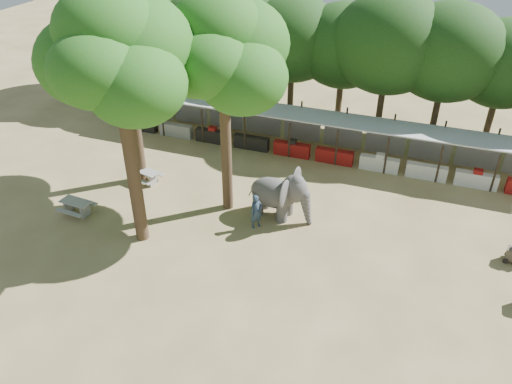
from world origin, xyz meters
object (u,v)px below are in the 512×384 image
(handler, at_px, (256,212))
(picnic_table_near, at_px, (76,206))
(yard_tree_left, at_px, (123,41))
(yard_tree_back, at_px, (222,52))
(picnic_table_far, at_px, (146,175))
(yard_tree_center, at_px, (115,56))
(elephant, at_px, (281,194))

(handler, bearing_deg, picnic_table_near, 143.02)
(yard_tree_left, bearing_deg, yard_tree_back, -9.46)
(yard_tree_left, relative_size, picnic_table_far, 5.82)
(picnic_table_far, bearing_deg, handler, -0.68)
(yard_tree_left, xyz_separation_m, picnic_table_far, (0.62, -0.46, -7.68))
(yard_tree_center, distance_m, yard_tree_back, 5.04)
(picnic_table_near, height_order, picnic_table_far, picnic_table_near)
(yard_tree_left, height_order, picnic_table_near, yard_tree_left)
(yard_tree_center, relative_size, yard_tree_back, 1.06)
(handler, distance_m, picnic_table_far, 7.85)
(handler, bearing_deg, elephant, 7.97)
(yard_tree_back, height_order, picnic_table_near, yard_tree_back)
(picnic_table_far, bearing_deg, yard_tree_left, 156.69)
(yard_tree_back, relative_size, picnic_table_far, 6.00)
(yard_tree_back, bearing_deg, picnic_table_near, -153.54)
(yard_tree_back, distance_m, elephant, 7.80)
(yard_tree_center, relative_size, picnic_table_far, 6.36)
(yard_tree_back, xyz_separation_m, picnic_table_far, (-5.38, 0.54, -8.02))
(yard_tree_center, distance_m, elephant, 10.69)
(yard_tree_left, height_order, elephant, yard_tree_left)
(yard_tree_center, bearing_deg, yard_tree_left, 120.96)
(yard_tree_back, distance_m, handler, 8.04)
(yard_tree_center, height_order, yard_tree_back, yard_tree_center)
(handler, distance_m, picnic_table_near, 9.71)
(elephant, height_order, picnic_table_far, elephant)
(yard_tree_left, relative_size, elephant, 3.03)
(elephant, height_order, handler, elephant)
(elephant, relative_size, picnic_table_far, 1.92)
(handler, height_order, picnic_table_near, handler)
(yard_tree_left, xyz_separation_m, handler, (8.22, -2.38, -7.26))
(yard_tree_back, bearing_deg, elephant, -0.25)
(yard_tree_center, distance_m, picnic_table_far, 10.08)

